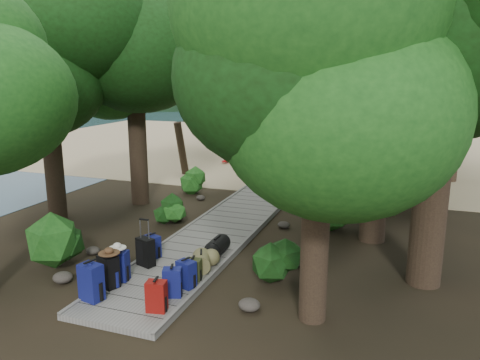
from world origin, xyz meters
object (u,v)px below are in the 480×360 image
at_px(backpack_left_b, 108,270).
at_px(backpack_right_c, 186,273).
at_px(duffel_right_khaki, 201,261).
at_px(sun_lounger, 382,166).
at_px(backpack_right_d, 193,268).
at_px(backpack_left_a, 91,280).
at_px(backpack_left_c, 119,264).
at_px(backpack_right_a, 156,295).
at_px(duffel_right_black, 217,246).
at_px(backpack_left_d, 152,245).
at_px(backpack_right_b, 172,281).
at_px(lone_suitcase_on_sand, 298,169).
at_px(kayak, 229,158).
at_px(suitcase_on_boardwalk, 146,252).

height_order(backpack_left_b, backpack_right_c, backpack_left_b).
height_order(duffel_right_khaki, sun_lounger, sun_lounger).
xyz_separation_m(backpack_right_c, backpack_right_d, (-0.01, 0.35, -0.06)).
bearing_deg(backpack_left_a, backpack_left_c, 102.37).
relative_size(backpack_right_a, duffel_right_black, 0.98).
xyz_separation_m(backpack_left_c, duffel_right_khaki, (1.40, 1.05, -0.15)).
height_order(backpack_left_a, backpack_right_a, backpack_left_a).
relative_size(backpack_left_d, backpack_right_b, 0.91).
bearing_deg(duffel_right_black, lone_suitcase_on_sand, 90.70).
height_order(duffel_right_black, kayak, duffel_right_black).
xyz_separation_m(backpack_left_c, backpack_right_a, (1.39, -0.88, -0.04)).
bearing_deg(backpack_right_b, backpack_right_a, -109.93).
distance_m(backpack_left_d, backpack_right_a, 2.63).
xyz_separation_m(backpack_right_b, suitcase_on_boardwalk, (-1.26, 1.12, 0.01)).
distance_m(backpack_left_a, sun_lounger, 15.36).
bearing_deg(backpack_left_c, backpack_right_c, -1.84).
bearing_deg(lone_suitcase_on_sand, backpack_left_a, -114.13).
bearing_deg(sun_lounger, duffel_right_khaki, -105.52).
distance_m(backpack_left_c, kayak, 14.05).
bearing_deg(backpack_left_d, backpack_right_b, -28.77).
bearing_deg(lone_suitcase_on_sand, backpack_left_c, -114.58).
bearing_deg(backpack_right_d, backpack_right_b, -103.93).
bearing_deg(kayak, suitcase_on_boardwalk, -72.73).
bearing_deg(backpack_left_b, backpack_left_c, 107.49).
distance_m(backpack_right_d, duffel_right_khaki, 0.52).
relative_size(backpack_left_a, backpack_left_b, 1.08).
relative_size(backpack_right_c, backpack_right_d, 1.22).
bearing_deg(suitcase_on_boardwalk, sun_lounger, 90.81).
distance_m(backpack_right_b, duffel_right_khaki, 1.33).
distance_m(backpack_right_b, suitcase_on_boardwalk, 1.69).
bearing_deg(backpack_left_a, backpack_right_a, 13.89).
relative_size(backpack_right_a, suitcase_on_boardwalk, 0.99).
distance_m(backpack_left_c, lone_suitcase_on_sand, 11.59).
height_order(backpack_left_b, backpack_right_a, backpack_left_b).
distance_m(duffel_right_khaki, sun_lounger, 13.08).
relative_size(backpack_left_b, backpack_right_c, 1.20).
height_order(backpack_left_b, backpack_right_b, backpack_left_b).
distance_m(backpack_left_d, backpack_right_c, 1.87).
bearing_deg(duffel_right_black, backpack_right_b, -90.59).
xyz_separation_m(backpack_right_a, lone_suitcase_on_sand, (-0.20, 12.41, -0.09)).
distance_m(backpack_left_b, sun_lounger, 14.81).
distance_m(backpack_left_b, suitcase_on_boardwalk, 1.20).
distance_m(backpack_right_a, kayak, 15.24).
distance_m(backpack_left_a, backpack_right_d, 2.06).
bearing_deg(lone_suitcase_on_sand, backpack_left_d, -115.38).
height_order(backpack_left_a, backpack_right_d, backpack_left_a).
height_order(backpack_right_c, sun_lounger, backpack_right_c).
relative_size(backpack_left_d, lone_suitcase_on_sand, 0.89).
bearing_deg(backpack_right_a, backpack_left_c, 136.23).
distance_m(duffel_right_black, suitcase_on_boardwalk, 1.72).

